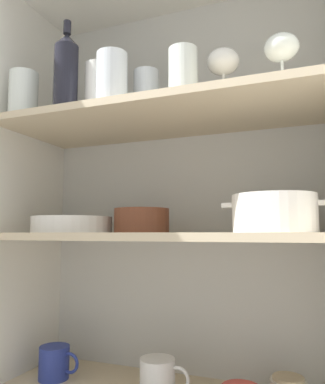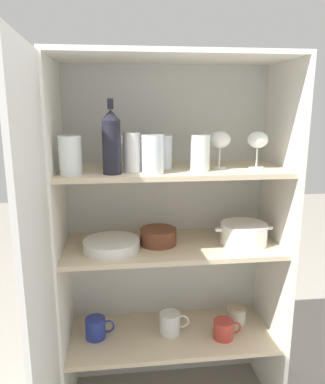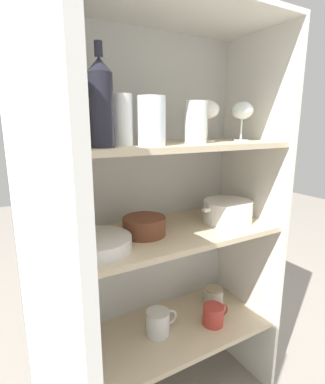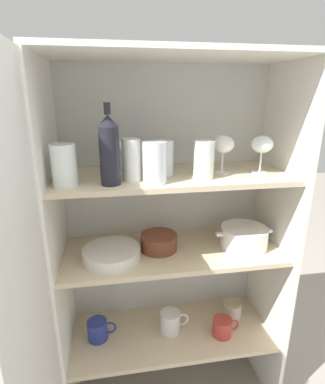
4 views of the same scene
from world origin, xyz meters
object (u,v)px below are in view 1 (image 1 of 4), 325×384
Objects in this scene: plate_stack_white at (72,225)px; coffee_mug_primary at (158,378)px; wine_bottle at (66,73)px; mixing_bowl_large at (142,219)px; casserole_dish at (274,214)px.

plate_stack_white reaches higher than coffee_mug_primary.
coffee_mug_primary is (0.24, 0.11, -0.83)m from wine_bottle.
mixing_bowl_large is 0.36m from casserole_dish.
wine_bottle reaches higher than coffee_mug_primary.
coffee_mug_primary is (-0.31, 0.03, -0.42)m from casserole_dish.
wine_bottle is 0.43m from plate_stack_white.
plate_stack_white is 0.48m from coffee_mug_primary.
wine_bottle reaches higher than plate_stack_white.
plate_stack_white is at bearing -178.94° from casserole_dish.
wine_bottle reaches higher than mixing_bowl_large.
wine_bottle is at bearing -154.75° from coffee_mug_primary.
casserole_dish is (0.56, 0.01, 0.02)m from plate_stack_white.
casserole_dish is at bearing -5.83° from coffee_mug_primary.
wine_bottle is 0.68m from casserole_dish.
plate_stack_white is 1.70× the size of coffee_mug_primary.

